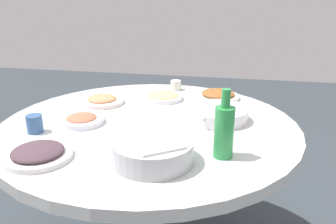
% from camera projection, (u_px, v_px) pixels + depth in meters
% --- Properties ---
extents(round_dining_table, '(1.32, 1.32, 0.76)m').
position_uv_depth(round_dining_table, '(149.00, 142.00, 1.58)').
color(round_dining_table, '#99999E').
rests_on(round_dining_table, ground).
extents(rice_bowl, '(0.28, 0.28, 0.09)m').
position_uv_depth(rice_bowl, '(153.00, 151.00, 1.18)').
color(rice_bowl, '#B2B5BA').
rests_on(rice_bowl, round_dining_table).
extents(soup_bowl, '(0.27, 0.29, 0.06)m').
position_uv_depth(soup_bowl, '(217.00, 114.00, 1.57)').
color(soup_bowl, white).
rests_on(soup_bowl, round_dining_table).
extents(dish_shrimp, '(0.22, 0.22, 0.04)m').
position_uv_depth(dish_shrimp, '(102.00, 100.00, 1.80)').
color(dish_shrimp, silver).
rests_on(dish_shrimp, round_dining_table).
extents(dish_tofu_braise, '(0.20, 0.20, 0.04)m').
position_uv_depth(dish_tofu_braise, '(82.00, 120.00, 1.53)').
color(dish_tofu_braise, white).
rests_on(dish_tofu_braise, round_dining_table).
extents(dish_eggplant, '(0.24, 0.24, 0.05)m').
position_uv_depth(dish_eggplant, '(38.00, 154.00, 1.21)').
color(dish_eggplant, silver).
rests_on(dish_eggplant, round_dining_table).
extents(dish_noodles, '(0.21, 0.21, 0.04)m').
position_uv_depth(dish_noodles, '(163.00, 96.00, 1.87)').
color(dish_noodles, white).
rests_on(dish_noodles, round_dining_table).
extents(dish_stirfry, '(0.23, 0.23, 0.05)m').
position_uv_depth(dish_stirfry, '(218.00, 95.00, 1.88)').
color(dish_stirfry, silver).
rests_on(dish_stirfry, round_dining_table).
extents(green_bottle, '(0.07, 0.07, 0.25)m').
position_uv_depth(green_bottle, '(224.00, 130.00, 1.20)').
color(green_bottle, '#2D9147').
rests_on(green_bottle, round_dining_table).
extents(tea_cup_near, '(0.07, 0.07, 0.07)m').
position_uv_depth(tea_cup_near, '(35.00, 124.00, 1.43)').
color(tea_cup_near, '#34598D').
rests_on(tea_cup_near, round_dining_table).
extents(tea_cup_far, '(0.06, 0.06, 0.06)m').
position_uv_depth(tea_cup_far, '(176.00, 85.00, 2.04)').
color(tea_cup_far, silver).
rests_on(tea_cup_far, round_dining_table).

